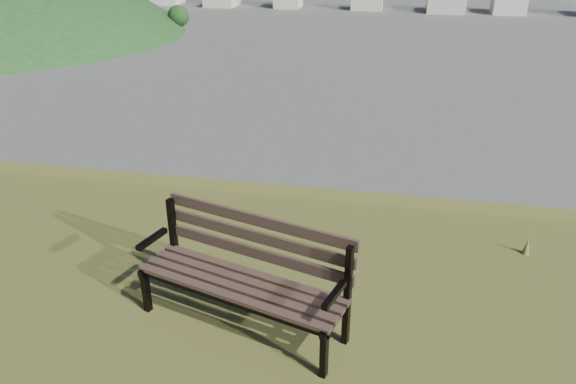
# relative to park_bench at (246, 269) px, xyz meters

# --- Properties ---
(park_bench) EXTENTS (1.84, 1.04, 0.92)m
(park_bench) POSITION_rel_park_bench_xyz_m (0.00, 0.00, 0.00)
(park_bench) COLOR #463528
(park_bench) RESTS_ON hilltop_mesa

